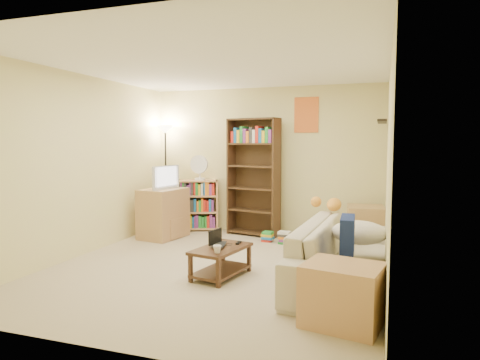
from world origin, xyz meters
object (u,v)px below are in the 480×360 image
Objects in this scene: tabby_cat at (331,204)px; coffee_table at (221,259)px; tall_bookshelf at (253,174)px; side_table at (365,226)px; mug at (217,249)px; tv_stand at (163,213)px; short_bookshelf at (198,205)px; laptop at (223,245)px; desk_fan at (199,167)px; sofa at (343,253)px; end_cabinet at (343,295)px; television at (163,177)px; floor_lamp at (165,146)px.

coffee_table is (-1.12, -1.12, -0.54)m from tabby_cat.
tabby_cat is 0.27× the size of tall_bookshelf.
coffee_table is 2.58m from side_table.
coffee_table is 0.32m from mug.
short_bookshelf is at bearing 77.60° from tv_stand.
desk_fan is at bearing 18.46° from laptop.
short_bookshelf is (-2.71, 2.13, 0.12)m from sofa.
end_cabinet is at bearing -91.35° from side_table.
mug is 2.61m from television.
sofa is at bearing -37.99° from desk_fan.
sofa is 2.72× the size of coffee_table.
tabby_cat is 0.65× the size of tv_stand.
tabby_cat reaches higher than end_cabinet.
television is 0.96m from short_bookshelf.
laptop is 1.74m from end_cabinet.
side_table reaches higher than coffee_table.
coffee_table is at bearing -70.90° from tall_bookshelf.
laptop is at bearing 98.19° from mug.
tabby_cat is at bearing 18.61° from sofa.
television reaches higher than end_cabinet.
end_cabinet is (1.45, -0.95, -0.10)m from laptop.
end_cabinet is (0.34, -2.03, -0.49)m from tabby_cat.
side_table is 2.98m from end_cabinet.
short_bookshelf is 0.69m from desk_fan.
television is at bearing 132.03° from mug.
tall_bookshelf is (-0.36, 2.55, 0.65)m from mug.
short_bookshelf is (0.29, 0.73, 0.05)m from tv_stand.
tabby_cat is at bearing -48.96° from short_bookshelf.
mug is at bearing -52.09° from floor_lamp.
floor_lamp is (-1.98, 2.36, 1.28)m from coffee_table.
tv_stand is 0.43× the size of floor_lamp.
tabby_cat is at bearing -26.21° from desk_fan.
tall_bookshelf is at bearing 173.30° from side_table.
floor_lamp is at bearing 141.23° from coffee_table.
tabby_cat reaches higher than mug.
tall_bookshelf is 2.18× the size of short_bookshelf.
tv_stand is at bearing 140.82° from end_cabinet.
laptop is 2.29m from tv_stand.
side_table is (1.54, 2.07, 0.09)m from coffee_table.
side_table is at bearing 64.66° from coffee_table.
short_bookshelf is (-1.40, 2.62, 0.06)m from mug.
sofa is 4.13m from floor_lamp.
floor_lamp is at bearing -170.72° from tall_bookshelf.
end_cabinet reaches higher than coffee_table.
laptop is at bearing 101.34° from sofa.
laptop is 0.86× the size of desk_fan.
television is 0.36× the size of floor_lamp.
tall_bookshelf is (-1.66, 2.05, 0.71)m from sofa.
mug is 0.25× the size of desk_fan.
sofa is at bearing -74.71° from tabby_cat.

